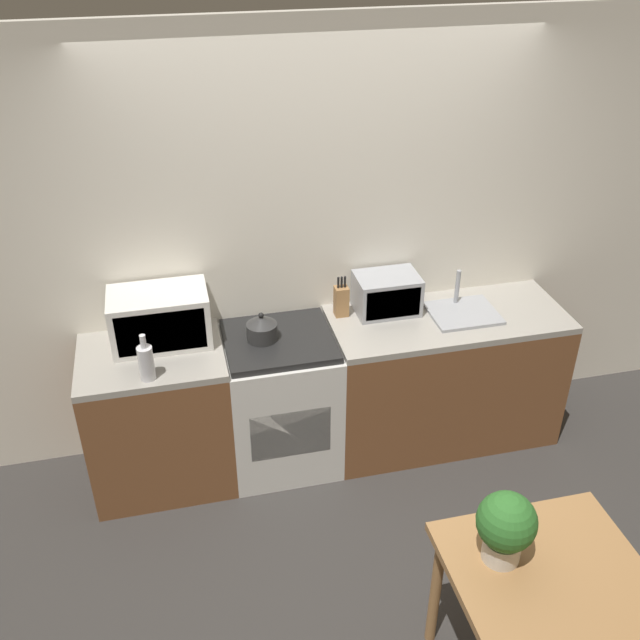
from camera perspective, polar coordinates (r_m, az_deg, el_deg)
name	(u,v)px	position (r m, az deg, el deg)	size (l,w,h in m)	color
ground_plane	(366,542)	(4.17, 3.68, -17.30)	(16.00, 16.00, 0.00)	#33302D
wall_back	(319,245)	(4.27, -0.10, 6.03)	(10.00, 0.06, 2.60)	silver
counter_left_run	(159,417)	(4.35, -12.74, -7.60)	(0.81, 0.62, 0.90)	brown
counter_right_run	(442,376)	(4.63, 9.75, -4.47)	(1.45, 0.62, 0.90)	brown
stove_range	(281,400)	(4.38, -3.14, -6.43)	(0.65, 0.62, 0.90)	silver
kettle	(262,328)	(4.08, -4.68, -0.65)	(0.18, 0.18, 0.18)	#2D2D2D
microwave	(160,318)	(4.10, -12.69, 0.17)	(0.55, 0.33, 0.31)	silver
bottle	(146,362)	(3.84, -13.74, -3.29)	(0.08, 0.08, 0.27)	silver
knife_block	(341,301)	(4.28, 1.72, 1.57)	(0.08, 0.07, 0.26)	#9E7042
toaster_oven	(387,294)	(4.33, 5.37, 2.11)	(0.38, 0.27, 0.24)	#999BA0
sink_basin	(463,312)	(4.42, 11.35, 0.67)	(0.41, 0.35, 0.24)	#999BA0
dining_table	(549,593)	(3.28, 17.88, -20.09)	(0.81, 0.78, 0.75)	#9E7042
potted_plant	(506,526)	(3.07, 14.64, -15.63)	(0.25, 0.25, 0.33)	beige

